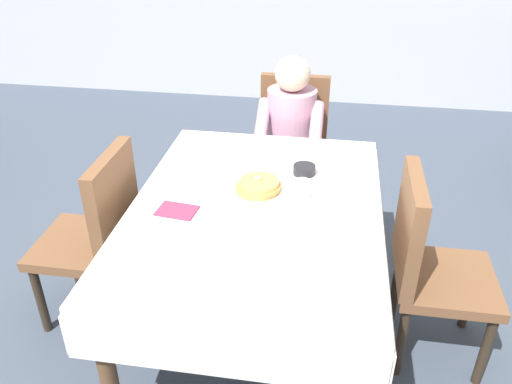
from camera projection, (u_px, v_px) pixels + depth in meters
name	position (u px, v px, depth m)	size (l,w,h in m)	color
ground_plane	(256.00, 327.00, 2.69)	(14.00, 14.00, 0.00)	#3D4756
dining_table_main	(256.00, 222.00, 2.36)	(1.12, 1.52, 0.74)	white
chair_diner	(292.00, 140.00, 3.40)	(0.44, 0.45, 0.93)	brown
diner_person	(290.00, 130.00, 3.20)	(0.40, 0.43, 1.12)	#B2849E
chair_left_side	(99.00, 229.00, 2.52)	(0.45, 0.44, 0.93)	brown
chair_right_side	(427.00, 260.00, 2.31)	(0.45, 0.44, 0.93)	brown
plate_breakfast	(258.00, 192.00, 2.40)	(0.28, 0.28, 0.02)	white
breakfast_stack	(258.00, 186.00, 2.38)	(0.21, 0.20, 0.07)	tan
cup_coffee	(303.00, 189.00, 2.35)	(0.11, 0.08, 0.08)	white
bowl_butter	(304.00, 170.00, 2.55)	(0.11, 0.11, 0.04)	black
syrup_pitcher	(205.00, 174.00, 2.49)	(0.08, 0.08, 0.07)	silver
fork_left_of_plate	(216.00, 192.00, 2.41)	(0.18, 0.01, 0.01)	silver
knife_right_of_plate	(298.00, 198.00, 2.36)	(0.20, 0.01, 0.01)	silver
spoon_near_edge	(245.00, 230.00, 2.14)	(0.15, 0.01, 0.01)	silver
napkin_folded	(177.00, 211.00, 2.27)	(0.17, 0.12, 0.01)	#8C2D4C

